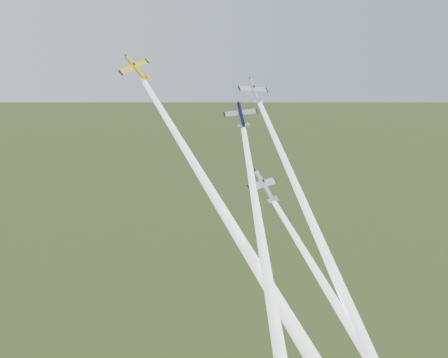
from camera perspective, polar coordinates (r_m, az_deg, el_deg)
plane_yellow at (r=110.22m, az=-8.92°, el=11.05°), size 10.08×7.57×8.18m
smoke_trail_yellow at (r=100.75m, az=0.12°, el=-3.63°), size 18.87×38.38×46.99m
plane_navy at (r=109.20m, az=1.75°, el=6.58°), size 7.61×7.04×6.28m
smoke_trail_navy at (r=96.01m, az=4.55°, el=-10.61°), size 15.32×40.53×48.13m
plane_silver_right at (r=119.30m, az=3.10°, el=8.95°), size 7.84×6.06×7.09m
smoke_trail_silver_right at (r=107.28m, az=10.62°, el=-8.19°), size 5.17×48.27×55.74m
plane_silver_low at (r=106.89m, az=4.15°, el=-0.75°), size 10.24×9.26×7.56m
smoke_trail_silver_low at (r=106.30m, az=13.19°, el=-15.21°), size 16.57×37.22×44.82m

